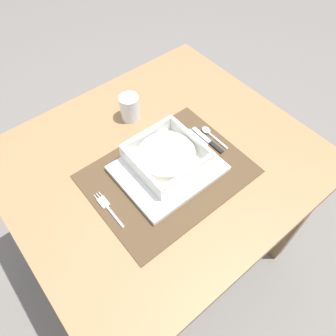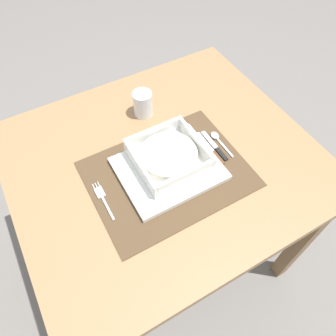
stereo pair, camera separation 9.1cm
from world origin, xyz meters
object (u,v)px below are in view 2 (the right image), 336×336
(dining_table, at_px, (164,176))
(porridge_bowl, at_px, (169,157))
(bread_knife, at_px, (211,150))
(spoon, at_px, (217,138))
(drinking_glass, at_px, (143,105))
(fork, at_px, (102,197))
(butter_knife, at_px, (216,147))

(dining_table, xyz_separation_m, porridge_bowl, (-0.00, -0.03, 0.14))
(porridge_bowl, relative_size, bread_knife, 1.36)
(spoon, bearing_deg, dining_table, 177.12)
(porridge_bowl, xyz_separation_m, bread_knife, (0.14, -0.02, -0.03))
(dining_table, height_order, drinking_glass, drinking_glass)
(dining_table, bearing_deg, bread_knife, -20.60)
(bread_knife, bearing_deg, dining_table, 155.93)
(fork, height_order, drinking_glass, drinking_glass)
(fork, height_order, butter_knife, butter_knife)
(dining_table, distance_m, drinking_glass, 0.24)
(drinking_glass, bearing_deg, bread_knife, -66.97)
(porridge_bowl, xyz_separation_m, spoon, (0.18, 0.01, -0.03))
(porridge_bowl, height_order, bread_knife, porridge_bowl)
(dining_table, xyz_separation_m, spoon, (0.18, -0.02, 0.11))
(spoon, distance_m, drinking_glass, 0.26)
(bread_knife, bearing_deg, butter_knife, 4.55)
(fork, bearing_deg, porridge_bowl, -0.93)
(butter_knife, xyz_separation_m, drinking_glass, (-0.12, 0.24, 0.03))
(drinking_glass, bearing_deg, spoon, -55.80)
(fork, bearing_deg, butter_knife, -4.61)
(dining_table, distance_m, fork, 0.24)
(fork, bearing_deg, dining_table, 7.49)
(dining_table, height_order, spoon, spoon)
(butter_knife, xyz_separation_m, bread_knife, (-0.02, -0.00, 0.00))
(porridge_bowl, distance_m, spoon, 0.18)
(dining_table, xyz_separation_m, drinking_glass, (0.03, 0.20, 0.14))
(spoon, xyz_separation_m, butter_knife, (-0.02, -0.03, -0.00))
(butter_knife, distance_m, drinking_glass, 0.28)
(dining_table, bearing_deg, fork, -169.04)
(drinking_glass, bearing_deg, fork, -136.16)
(butter_knife, bearing_deg, drinking_glass, 116.29)
(dining_table, relative_size, bread_knife, 6.34)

